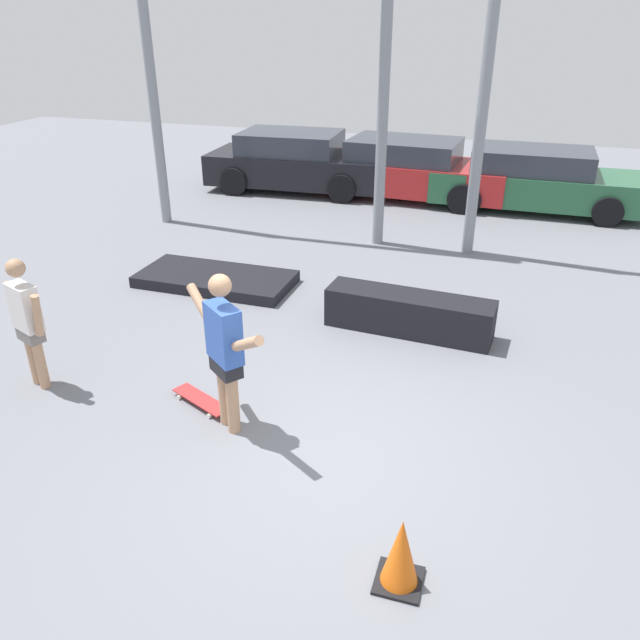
{
  "coord_description": "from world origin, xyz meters",
  "views": [
    {
      "loc": [
        1.52,
        -4.78,
        3.99
      ],
      "look_at": [
        -0.42,
        1.39,
        0.79
      ],
      "focal_mm": 35.0,
      "sensor_mm": 36.0,
      "label": 1
    }
  ],
  "objects_px": {
    "manual_pad": "(216,279)",
    "parked_car_black": "(296,162)",
    "skateboarder": "(225,347)",
    "parked_car_red": "(409,169)",
    "traffic_cone": "(401,553)",
    "skateboard": "(201,400)",
    "parked_car_green": "(536,180)",
    "grind_box": "(409,313)",
    "bystander": "(27,319)"
  },
  "relations": [
    {
      "from": "grind_box",
      "to": "manual_pad",
      "type": "height_order",
      "value": "grind_box"
    },
    {
      "from": "skateboarder",
      "to": "grind_box",
      "type": "relative_size",
      "value": 0.77
    },
    {
      "from": "skateboard",
      "to": "bystander",
      "type": "distance_m",
      "value": 2.18
    },
    {
      "from": "bystander",
      "to": "manual_pad",
      "type": "bearing_deg",
      "value": -78.5
    },
    {
      "from": "skateboard",
      "to": "parked_car_green",
      "type": "distance_m",
      "value": 9.97
    },
    {
      "from": "bystander",
      "to": "traffic_cone",
      "type": "xyz_separation_m",
      "value": [
        4.61,
        -1.57,
        -0.57
      ]
    },
    {
      "from": "parked_car_black",
      "to": "parked_car_red",
      "type": "bearing_deg",
      "value": -0.12
    },
    {
      "from": "parked_car_black",
      "to": "grind_box",
      "type": "bearing_deg",
      "value": -62.08
    },
    {
      "from": "manual_pad",
      "to": "parked_car_black",
      "type": "distance_m",
      "value": 6.2
    },
    {
      "from": "skateboarder",
      "to": "bystander",
      "type": "relative_size",
      "value": 1.1
    },
    {
      "from": "skateboarder",
      "to": "traffic_cone",
      "type": "height_order",
      "value": "skateboarder"
    },
    {
      "from": "parked_car_red",
      "to": "manual_pad",
      "type": "bearing_deg",
      "value": -104.13
    },
    {
      "from": "parked_car_green",
      "to": "traffic_cone",
      "type": "relative_size",
      "value": 7.32
    },
    {
      "from": "skateboarder",
      "to": "parked_car_red",
      "type": "distance_m",
      "value": 9.75
    },
    {
      "from": "grind_box",
      "to": "bystander",
      "type": "bearing_deg",
      "value": -145.52
    },
    {
      "from": "skateboard",
      "to": "manual_pad",
      "type": "relative_size",
      "value": 0.33
    },
    {
      "from": "parked_car_green",
      "to": "skateboard",
      "type": "bearing_deg",
      "value": -109.89
    },
    {
      "from": "skateboard",
      "to": "grind_box",
      "type": "bearing_deg",
      "value": 77.48
    },
    {
      "from": "parked_car_black",
      "to": "parked_car_green",
      "type": "xyz_separation_m",
      "value": [
        5.65,
        -0.03,
        -0.03
      ]
    },
    {
      "from": "traffic_cone",
      "to": "skateboard",
      "type": "bearing_deg",
      "value": 146.01
    },
    {
      "from": "skateboarder",
      "to": "parked_car_green",
      "type": "height_order",
      "value": "skateboarder"
    },
    {
      "from": "parked_car_red",
      "to": "parked_car_green",
      "type": "relative_size",
      "value": 1.0
    },
    {
      "from": "skateboard",
      "to": "traffic_cone",
      "type": "bearing_deg",
      "value": -9.22
    },
    {
      "from": "grind_box",
      "to": "manual_pad",
      "type": "bearing_deg",
      "value": 167.69
    },
    {
      "from": "grind_box",
      "to": "traffic_cone",
      "type": "height_order",
      "value": "traffic_cone"
    },
    {
      "from": "parked_car_black",
      "to": "bystander",
      "type": "bearing_deg",
      "value": -91.89
    },
    {
      "from": "traffic_cone",
      "to": "grind_box",
      "type": "bearing_deg",
      "value": 99.3
    },
    {
      "from": "skateboard",
      "to": "parked_car_green",
      "type": "bearing_deg",
      "value": 94.16
    },
    {
      "from": "parked_car_red",
      "to": "parked_car_green",
      "type": "height_order",
      "value": "parked_car_red"
    },
    {
      "from": "skateboard",
      "to": "bystander",
      "type": "height_order",
      "value": "bystander"
    },
    {
      "from": "grind_box",
      "to": "parked_car_red",
      "type": "bearing_deg",
      "value": 100.33
    },
    {
      "from": "skateboarder",
      "to": "parked_car_red",
      "type": "relative_size",
      "value": 0.38
    },
    {
      "from": "parked_car_black",
      "to": "skateboarder",
      "type": "bearing_deg",
      "value": -77.39
    },
    {
      "from": "parked_car_green",
      "to": "traffic_cone",
      "type": "xyz_separation_m",
      "value": [
        -0.9,
        -11.07,
        -0.34
      ]
    },
    {
      "from": "skateboarder",
      "to": "bystander",
      "type": "bearing_deg",
      "value": -143.83
    },
    {
      "from": "manual_pad",
      "to": "parked_car_black",
      "type": "xyz_separation_m",
      "value": [
        -0.77,
        6.12,
        0.59
      ]
    },
    {
      "from": "skateboard",
      "to": "parked_car_black",
      "type": "height_order",
      "value": "parked_car_black"
    },
    {
      "from": "skateboarder",
      "to": "parked_car_black",
      "type": "xyz_separation_m",
      "value": [
        -2.64,
        9.62,
        -0.29
      ]
    },
    {
      "from": "grind_box",
      "to": "traffic_cone",
      "type": "distance_m",
      "value": 4.31
    },
    {
      "from": "skateboarder",
      "to": "bystander",
      "type": "height_order",
      "value": "skateboarder"
    },
    {
      "from": "manual_pad",
      "to": "parked_car_green",
      "type": "bearing_deg",
      "value": 51.28
    },
    {
      "from": "skateboard",
      "to": "grind_box",
      "type": "relative_size",
      "value": 0.36
    },
    {
      "from": "skateboarder",
      "to": "manual_pad",
      "type": "xyz_separation_m",
      "value": [
        -1.87,
        3.5,
        -0.88
      ]
    },
    {
      "from": "grind_box",
      "to": "parked_car_red",
      "type": "distance_m",
      "value": 7.09
    },
    {
      "from": "manual_pad",
      "to": "parked_car_red",
      "type": "distance_m",
      "value": 6.59
    },
    {
      "from": "parked_car_black",
      "to": "traffic_cone",
      "type": "xyz_separation_m",
      "value": [
        4.75,
        -11.1,
        -0.37
      ]
    },
    {
      "from": "parked_car_green",
      "to": "traffic_cone",
      "type": "bearing_deg",
      "value": -93.93
    },
    {
      "from": "skateboarder",
      "to": "grind_box",
      "type": "height_order",
      "value": "skateboarder"
    },
    {
      "from": "parked_car_green",
      "to": "bystander",
      "type": "relative_size",
      "value": 2.89
    },
    {
      "from": "parked_car_black",
      "to": "traffic_cone",
      "type": "relative_size",
      "value": 6.94
    }
  ]
}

